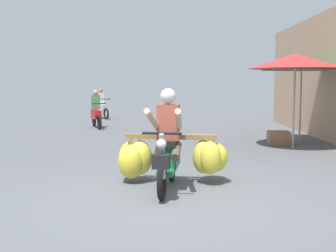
% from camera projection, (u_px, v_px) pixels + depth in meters
% --- Properties ---
extents(ground_plane, '(120.00, 120.00, 0.00)m').
position_uv_depth(ground_plane, '(162.00, 201.00, 6.01)').
color(ground_plane, '#56595E').
extents(motorbike_main_loaded, '(1.90, 1.76, 1.58)m').
position_uv_depth(motorbike_main_loaded, '(171.00, 155.00, 6.96)').
color(motorbike_main_loaded, black).
rests_on(motorbike_main_loaded, ground).
extents(motorbike_distant_ahead_left, '(0.93, 1.43, 1.40)m').
position_uv_depth(motorbike_distant_ahead_left, '(101.00, 106.00, 19.78)').
color(motorbike_distant_ahead_left, black).
rests_on(motorbike_distant_ahead_left, ground).
extents(motorbike_distant_ahead_right, '(0.73, 1.55, 1.40)m').
position_uv_depth(motorbike_distant_ahead_right, '(96.00, 113.00, 15.64)').
color(motorbike_distant_ahead_right, black).
rests_on(motorbike_distant_ahead_right, ground).
extents(market_umbrella_near_shop, '(2.34, 2.34, 2.38)m').
position_uv_depth(market_umbrella_near_shop, '(295.00, 61.00, 10.64)').
color(market_umbrella_near_shop, '#99999E').
rests_on(market_umbrella_near_shop, ground).
extents(market_umbrella_further_along, '(2.23, 2.23, 2.39)m').
position_uv_depth(market_umbrella_further_along, '(302.00, 63.00, 11.64)').
color(market_umbrella_further_along, '#99999E').
rests_on(market_umbrella_further_along, ground).
extents(produce_crate, '(0.56, 0.40, 0.36)m').
position_uv_depth(produce_crate, '(278.00, 138.00, 11.53)').
color(produce_crate, olive).
rests_on(produce_crate, ground).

